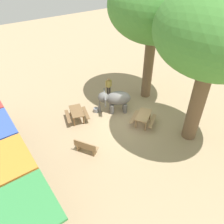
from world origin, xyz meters
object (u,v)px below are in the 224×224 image
Objects in this scene: elephant at (115,99)px; person_handler at (109,85)px; wooden_bench at (86,147)px; picnic_table_far at (143,117)px; market_stall_orange at (8,182)px; shade_tree_secondary at (155,8)px; shade_tree_main at (217,33)px; feed_bucket at (96,110)px; picnic_table_near at (77,113)px.

person_handler is (1.97, -0.85, -0.09)m from elephant.
person_handler is 6.31m from wooden_bench.
market_stall_orange is at bearing -29.67° from picnic_table_far.
picnic_table_far is at bearing -87.43° from market_stall_orange.
elephant is 8.49m from market_stall_orange.
elephant is 6.43m from shade_tree_secondary.
shade_tree_main is at bearing 145.59° from elephant.
shade_tree_secondary is at bearing -95.79° from feed_bucket.
shade_tree_secondary reaches higher than wooden_bench.
picnic_table_far is 5.72× the size of feed_bucket.
wooden_bench is at bearing 62.46° from elephant.
wooden_bench reaches higher than picnic_table_far.
wooden_bench is at bearing 109.95° from shade_tree_secondary.
elephant is at bearing -71.60° from market_stall_orange.
wooden_bench reaches higher than feed_bucket.
shade_tree_secondary is 8.48m from picnic_table_near.
feed_bucket is at bearing 31.03° from shade_tree_main.
picnic_table_near is at bearing 16.14° from elephant.
feed_bucket is (-0.00, -1.54, -0.43)m from picnic_table_near.
market_stall_orange is at bearing 104.60° from shade_tree_secondary.
picnic_table_near is at bearing -74.06° from picnic_table_far.
person_handler reaches higher than picnic_table_far.
elephant reaches higher than picnic_table_near.
wooden_bench is at bearing 66.62° from shade_tree_main.
person_handler is at bearing -82.17° from elephant.
shade_tree_main is 9.48m from picnic_table_near.
picnic_table_near is at bearing -57.47° from market_stall_orange.
shade_tree_secondary is 4.32× the size of picnic_table_far.
market_stall_orange is (-4.65, 8.91, 0.19)m from person_handler.
market_stall_orange is at bearing 116.33° from feed_bucket.
market_stall_orange reaches higher than elephant.
person_handler is 0.79× the size of picnic_table_far.
market_stall_orange is 7.00× the size of feed_bucket.
shade_tree_secondary is (5.15, -1.09, 0.12)m from shade_tree_main.
elephant is 0.90× the size of market_stall_orange.
shade_tree_main reaches higher than wooden_bench.
market_stall_orange is at bearing -45.33° from person_handler.
elephant reaches higher than picnic_table_far.
person_handler is 10.05m from market_stall_orange.
market_stall_orange is (-0.39, 4.28, 0.67)m from wooden_bench.
person_handler is 8.88m from shade_tree_main.
wooden_bench is (2.59, 5.98, -5.97)m from shade_tree_main.
picnic_table_far is (-2.56, 2.63, -5.97)m from shade_tree_secondary.
shade_tree_main is at bearing -148.97° from feed_bucket.
market_stall_orange is (-0.39, 8.72, 0.55)m from picnic_table_far.
picnic_table_far is at bearing 137.45° from elephant.
shade_tree_main is (-6.85, -1.35, 5.49)m from person_handler.
feed_bucket is (0.45, 4.46, -6.40)m from shade_tree_secondary.
shade_tree_secondary is at bearing -11.93° from shade_tree_main.
shade_tree_secondary is at bearing 72.27° from person_handler.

